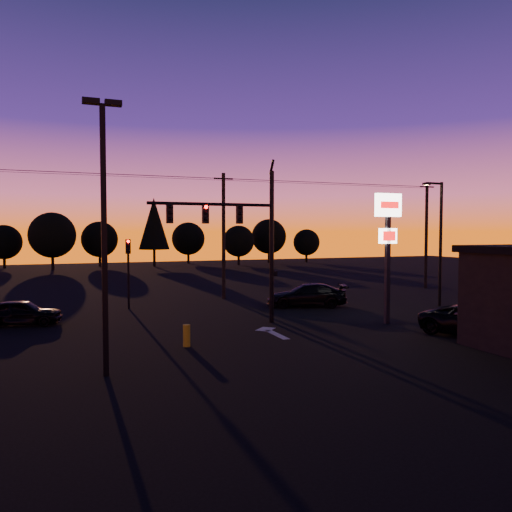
{
  "coord_description": "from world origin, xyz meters",
  "views": [
    {
      "loc": [
        -8.78,
        -20.19,
        4.83
      ],
      "look_at": [
        1.0,
        5.0,
        3.5
      ],
      "focal_mm": 35.0,
      "sensor_mm": 36.0,
      "label": 1
    }
  ],
  "objects": [
    {
      "name": "ground",
      "position": [
        0.0,
        0.0,
        0.0
      ],
      "size": [
        120.0,
        120.0,
        0.0
      ],
      "primitive_type": "plane",
      "color": "black",
      "rests_on": "ground"
    },
    {
      "name": "lane_arrow",
      "position": [
        0.5,
        1.67,
        0.01
      ],
      "size": [
        1.2,
        3.1,
        0.01
      ],
      "color": "beige",
      "rests_on": "ground"
    },
    {
      "name": "traffic_signal_mast",
      "position": [
        -0.1,
        3.99,
        4.94
      ],
      "size": [
        6.79,
        0.52,
        8.58
      ],
      "color": "black",
      "rests_on": "ground"
    },
    {
      "name": "secondary_signal",
      "position": [
        -5.0,
        11.49,
        2.86
      ],
      "size": [
        0.3,
        0.31,
        4.35
      ],
      "color": "black",
      "rests_on": "ground"
    },
    {
      "name": "parking_lot_light",
      "position": [
        -7.5,
        -3.0,
        5.27
      ],
      "size": [
        1.25,
        0.3,
        9.14
      ],
      "color": "black",
      "rests_on": "ground"
    },
    {
      "name": "pylon_sign",
      "position": [
        7.0,
        1.5,
        4.91
      ],
      "size": [
        1.5,
        0.28,
        6.8
      ],
      "color": "black",
      "rests_on": "ground"
    },
    {
      "name": "streetlight",
      "position": [
        13.91,
        5.5,
        4.42
      ],
      "size": [
        1.55,
        0.35,
        8.0
      ],
      "color": "black",
      "rests_on": "ground"
    },
    {
      "name": "utility_pole_1",
      "position": [
        2.0,
        14.0,
        4.59
      ],
      "size": [
        1.4,
        0.26,
        9.0
      ],
      "color": "black",
      "rests_on": "ground"
    },
    {
      "name": "utility_pole_2",
      "position": [
        20.0,
        14.0,
        4.59
      ],
      "size": [
        1.4,
        0.26,
        9.0
      ],
      "color": "black",
      "rests_on": "ground"
    },
    {
      "name": "power_wires",
      "position": [
        2.0,
        14.0,
        8.57
      ],
      "size": [
        36.0,
        1.22,
        0.07
      ],
      "color": "black",
      "rests_on": "ground"
    },
    {
      "name": "bollard",
      "position": [
        -4.0,
        0.18,
        0.46
      ],
      "size": [
        0.31,
        0.31,
        0.93
      ],
      "primitive_type": "cylinder",
      "color": "#B4A912",
      "rests_on": "ground"
    },
    {
      "name": "tree_1",
      "position": [
        -16.0,
        53.0,
        3.43
      ],
      "size": [
        4.54,
        4.54,
        5.71
      ],
      "color": "black",
      "rests_on": "ground"
    },
    {
      "name": "tree_2",
      "position": [
        -10.0,
        48.0,
        4.37
      ],
      "size": [
        5.77,
        5.78,
        7.26
      ],
      "color": "black",
      "rests_on": "ground"
    },
    {
      "name": "tree_3",
      "position": [
        -4.0,
        52.0,
        3.75
      ],
      "size": [
        4.95,
        4.95,
        6.22
      ],
      "color": "black",
      "rests_on": "ground"
    },
    {
      "name": "tree_4",
      "position": [
        3.0,
        49.0,
        5.93
      ],
      "size": [
        4.18,
        4.18,
        9.5
      ],
      "color": "black",
      "rests_on": "ground"
    },
    {
      "name": "tree_5",
      "position": [
        9.0,
        54.0,
        3.75
      ],
      "size": [
        4.95,
        4.95,
        6.22
      ],
      "color": "black",
      "rests_on": "ground"
    },
    {
      "name": "tree_6",
      "position": [
        15.0,
        48.0,
        3.43
      ],
      "size": [
        4.54,
        4.54,
        5.71
      ],
      "color": "black",
      "rests_on": "ground"
    },
    {
      "name": "tree_7",
      "position": [
        21.0,
        51.0,
        4.06
      ],
      "size": [
        5.36,
        5.36,
        6.74
      ],
      "color": "black",
      "rests_on": "ground"
    },
    {
      "name": "tree_8",
      "position": [
        27.0,
        50.0,
        3.12
      ],
      "size": [
        4.12,
        4.12,
        5.19
      ],
      "color": "black",
      "rests_on": "ground"
    },
    {
      "name": "car_left",
      "position": [
        -10.83,
        7.9,
        0.67
      ],
      "size": [
        4.18,
        2.34,
        1.34
      ],
      "primitive_type": "imported",
      "rotation": [
        0.0,
        0.0,
        1.37
      ],
      "color": "black",
      "rests_on": "ground"
    },
    {
      "name": "car_right",
      "position": [
        5.8,
        8.35,
        0.74
      ],
      "size": [
        5.49,
        3.62,
        1.48
      ],
      "primitive_type": "imported",
      "rotation": [
        0.0,
        0.0,
        -1.9
      ],
      "color": "black",
      "rests_on": "ground"
    },
    {
      "name": "suv_parked",
      "position": [
        8.9,
        -2.79,
        0.71
      ],
      "size": [
        4.24,
        5.61,
        1.42
      ],
      "primitive_type": "imported",
      "rotation": [
        0.0,
        0.0,
        0.43
      ],
      "color": "black",
      "rests_on": "ground"
    }
  ]
}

